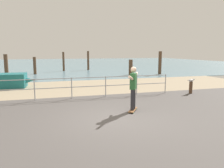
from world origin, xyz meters
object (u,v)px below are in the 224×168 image
Objects in this scene: bollard_short at (191,88)px; skateboarder at (133,86)px; seagull at (191,80)px; skateboard at (133,110)px.

skateboarder is at bearing -151.01° from bollard_short.
seagull is (0.02, 0.00, 0.41)m from bollard_short.
bollard_short is 0.41m from seagull.
skateboard is 0.95m from skateboarder.
skateboarder is at bearing -151.09° from seagull.
seagull is (4.38, 2.42, -0.27)m from skateboarder.
skateboarder reaches higher than bollard_short.
skateboarder is 5.04m from bollard_short.
seagull is at bearing 3.65° from bollard_short.
skateboard is at bearing -151.09° from seagull.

